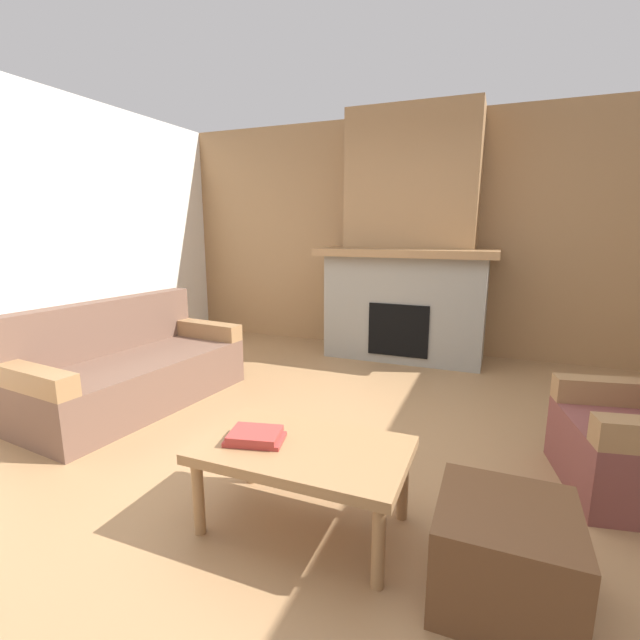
% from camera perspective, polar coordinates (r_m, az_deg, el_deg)
% --- Properties ---
extents(ground, '(9.00, 9.00, 0.00)m').
position_cam_1_polar(ground, '(2.92, -0.11, -18.01)').
color(ground, '#9E754C').
extents(wall_back_wood_panel, '(6.00, 0.12, 2.70)m').
position_cam_1_polar(wall_back_wood_panel, '(5.43, 12.07, 10.43)').
color(wall_back_wood_panel, '#997047').
rests_on(wall_back_wood_panel, ground).
extents(fireplace, '(1.90, 0.82, 2.70)m').
position_cam_1_polar(fireplace, '(5.07, 11.23, 8.28)').
color(fireplace, gray).
rests_on(fireplace, ground).
extents(couch, '(1.03, 1.88, 0.85)m').
position_cam_1_polar(couch, '(4.05, -23.13, -5.92)').
color(couch, brown).
rests_on(couch, ground).
extents(coffee_table, '(1.00, 0.60, 0.43)m').
position_cam_1_polar(coffee_table, '(2.23, -2.20, -16.95)').
color(coffee_table, '#997047').
rests_on(coffee_table, ground).
extents(ottoman, '(0.52, 0.52, 0.40)m').
position_cam_1_polar(ottoman, '(2.09, 22.55, -25.95)').
color(ottoman, brown).
rests_on(ottoman, ground).
extents(book_stack_near_edge, '(0.31, 0.24, 0.05)m').
position_cam_1_polar(book_stack_near_edge, '(2.25, -8.31, -14.53)').
color(book_stack_near_edge, '#B23833').
rests_on(book_stack_near_edge, coffee_table).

